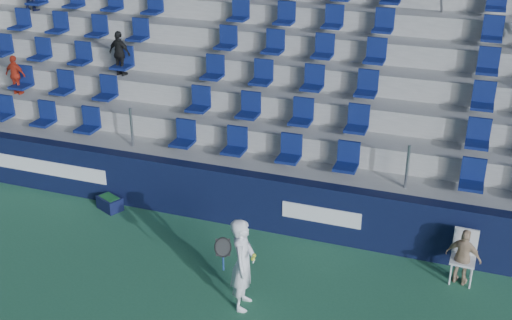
% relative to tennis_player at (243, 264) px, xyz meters
% --- Properties ---
extents(ground, '(70.00, 70.00, 0.00)m').
position_rel_tennis_player_xyz_m(ground, '(-0.77, -0.56, -0.85)').
color(ground, '#32754F').
rests_on(ground, ground).
extents(sponsor_wall, '(24.00, 0.32, 1.20)m').
position_rel_tennis_player_xyz_m(sponsor_wall, '(-0.77, 2.59, -0.25)').
color(sponsor_wall, '#0D1333').
rests_on(sponsor_wall, ground).
extents(grandstand, '(24.00, 8.17, 6.63)m').
position_rel_tennis_player_xyz_m(grandstand, '(-0.77, 7.68, 1.28)').
color(grandstand, '#A8A8A2').
rests_on(grandstand, ground).
extents(tennis_player, '(0.69, 0.67, 1.69)m').
position_rel_tennis_player_xyz_m(tennis_player, '(0.00, 0.00, 0.00)').
color(tennis_player, white).
rests_on(tennis_player, ground).
extents(line_judge_chair, '(0.45, 0.46, 0.99)m').
position_rel_tennis_player_xyz_m(line_judge_chair, '(3.47, 2.10, -0.28)').
color(line_judge_chair, white).
rests_on(line_judge_chair, ground).
extents(line_judge, '(0.69, 0.43, 1.10)m').
position_rel_tennis_player_xyz_m(line_judge, '(3.47, 1.94, -0.30)').
color(line_judge, tan).
rests_on(line_judge, ground).
extents(ball_bin, '(0.64, 0.55, 0.31)m').
position_rel_tennis_player_xyz_m(ball_bin, '(-3.97, 2.19, -0.68)').
color(ball_bin, '#0E1436').
rests_on(ball_bin, ground).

